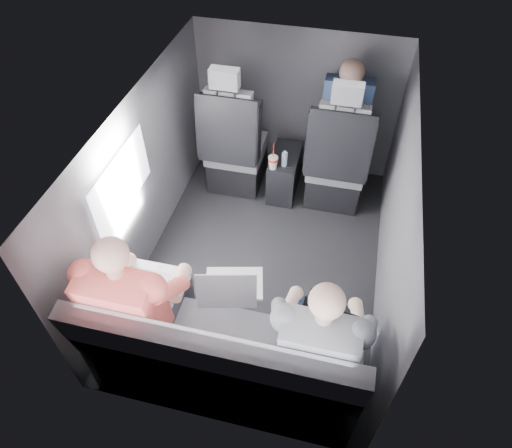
% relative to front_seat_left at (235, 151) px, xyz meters
% --- Properties ---
extents(floor, '(2.60, 2.60, 0.00)m').
position_rel_front_seat_left_xyz_m(floor, '(0.45, -0.84, -0.40)').
color(floor, black).
rests_on(floor, ground).
extents(ceiling, '(2.60, 2.60, 0.00)m').
position_rel_front_seat_left_xyz_m(ceiling, '(0.45, -0.84, 0.95)').
color(ceiling, '#B2B2AD').
rests_on(ceiling, panel_back).
extents(panel_left, '(0.02, 2.60, 1.35)m').
position_rel_front_seat_left_xyz_m(panel_left, '(-0.45, -0.84, 0.27)').
color(panel_left, '#56565B').
rests_on(panel_left, floor).
extents(panel_right, '(0.02, 2.60, 1.35)m').
position_rel_front_seat_left_xyz_m(panel_right, '(1.35, -0.84, 0.27)').
color(panel_right, '#56565B').
rests_on(panel_right, floor).
extents(panel_front, '(1.80, 0.02, 1.35)m').
position_rel_front_seat_left_xyz_m(panel_front, '(0.45, 0.46, 0.27)').
color(panel_front, '#56565B').
rests_on(panel_front, floor).
extents(panel_back, '(1.80, 0.02, 1.35)m').
position_rel_front_seat_left_xyz_m(panel_back, '(0.45, -2.14, 0.27)').
color(panel_back, '#56565B').
rests_on(panel_back, floor).
extents(side_window, '(0.02, 0.75, 0.42)m').
position_rel_front_seat_left_xyz_m(side_window, '(-0.43, -1.14, 0.50)').
color(side_window, white).
rests_on(side_window, panel_left).
extents(seatbelt, '(0.35, 0.11, 0.59)m').
position_rel_front_seat_left_xyz_m(seatbelt, '(0.90, -0.17, 0.40)').
color(seatbelt, black).
rests_on(seatbelt, front_seat_right).
extents(front_seat_left, '(0.52, 0.58, 1.26)m').
position_rel_front_seat_left_xyz_m(front_seat_left, '(0.00, 0.00, 0.00)').
color(front_seat_left, black).
rests_on(front_seat_left, floor).
extents(front_seat_right, '(0.52, 0.58, 1.26)m').
position_rel_front_seat_left_xyz_m(front_seat_right, '(0.90, 0.00, 0.00)').
color(front_seat_right, black).
rests_on(front_seat_right, floor).
extents(center_console, '(0.24, 0.48, 0.41)m').
position_rel_front_seat_left_xyz_m(center_console, '(0.45, 0.04, -0.20)').
color(center_console, black).
rests_on(center_console, floor).
extents(rear_bench, '(1.60, 0.57, 0.92)m').
position_rel_front_seat_left_xyz_m(rear_bench, '(0.45, -1.90, -0.09)').
color(rear_bench, slate).
rests_on(rear_bench, floor).
extents(soda_cup, '(0.08, 0.08, 0.25)m').
position_rel_front_seat_left_xyz_m(soda_cup, '(0.38, -0.15, 0.06)').
color(soda_cup, white).
rests_on(soda_cup, center_console).
extents(water_bottle, '(0.05, 0.05, 0.14)m').
position_rel_front_seat_left_xyz_m(water_bottle, '(0.46, -0.10, 0.07)').
color(water_bottle, '#A2C1DB').
rests_on(water_bottle, center_console).
extents(laptop_white, '(0.32, 0.30, 0.24)m').
position_rel_front_seat_left_xyz_m(laptop_white, '(-0.11, -1.66, 0.23)').
color(laptop_white, white).
rests_on(laptop_white, passenger_rear_left).
extents(laptop_silver, '(0.40, 0.39, 0.25)m').
position_rel_front_seat_left_xyz_m(laptop_silver, '(0.42, -1.59, 0.23)').
color(laptop_silver, '#B6B6BB').
rests_on(laptop_silver, rear_bench).
extents(laptop_black, '(0.35, 0.34, 0.22)m').
position_rel_front_seat_left_xyz_m(laptop_black, '(1.01, -1.64, 0.23)').
color(laptop_black, black).
rests_on(laptop_black, passenger_rear_right).
extents(passenger_rear_left, '(0.52, 0.64, 1.25)m').
position_rel_front_seat_left_xyz_m(passenger_rear_left, '(-0.07, -1.81, 0.24)').
color(passenger_rear_left, '#38383D').
rests_on(passenger_rear_left, rear_bench).
extents(passenger_rear_right, '(0.49, 0.61, 1.21)m').
position_rel_front_seat_left_xyz_m(passenger_rear_right, '(0.98, -1.81, 0.22)').
color(passenger_rear_right, '#334A71').
rests_on(passenger_rear_right, rear_bench).
extents(passenger_front_right, '(0.39, 0.39, 0.79)m').
position_rel_front_seat_left_xyz_m(passenger_front_right, '(0.90, 0.26, 0.35)').
color(passenger_front_right, '#334A71').
rests_on(passenger_front_right, front_seat_right).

